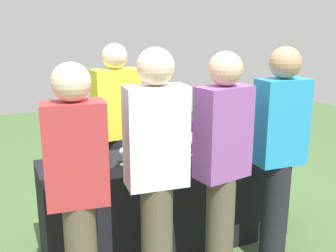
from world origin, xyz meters
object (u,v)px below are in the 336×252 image
object	(u,v)px
wine_glass_3	(169,149)
guest_3	(279,150)
wine_bottle_6	(244,129)
guest_2	(222,163)
wine_bottle_3	(182,138)
menu_board	(180,158)
guest_0	(78,188)
wine_glass_0	(100,159)
wine_bottle_2	(137,142)
wine_bottle_0	(86,149)
guest_1	(156,171)
wine_bottle_4	(191,134)
wine_bottle_5	(210,130)
server_pouring	(117,129)
wine_glass_4	(195,143)
wine_glass_5	(242,137)
wine_glass_2	(135,152)
wine_bottle_1	(104,146)
wine_glass_1	(123,152)

from	to	relation	value
wine_glass_3	guest_3	bearing A→B (deg)	-38.09
wine_bottle_6	guest_2	bearing A→B (deg)	-132.33
wine_bottle_3	guest_3	world-z (taller)	guest_3
wine_glass_3	guest_2	bearing A→B (deg)	-75.69
menu_board	guest_0	bearing A→B (deg)	-121.77
guest_0	guest_2	distance (m)	0.98
wine_glass_0	wine_bottle_2	bearing A→B (deg)	36.23
wine_bottle_0	menu_board	distance (m)	1.63
guest_1	wine_bottle_4	bearing A→B (deg)	56.03
guest_2	wine_bottle_4	bearing A→B (deg)	67.60
wine_bottle_2	wine_bottle_5	xyz separation A→B (m)	(0.72, 0.04, 0.01)
wine_glass_0	guest_1	xyz separation A→B (m)	(0.24, -0.50, 0.04)
wine_glass_3	wine_bottle_5	bearing A→B (deg)	26.75
server_pouring	menu_board	xyz separation A→B (m)	(0.84, 0.41, -0.54)
wine_bottle_0	wine_glass_3	xyz separation A→B (m)	(0.63, -0.17, -0.03)
wine_glass_0	wine_glass_4	bearing A→B (deg)	4.33
wine_glass_5	wine_glass_2	bearing A→B (deg)	-178.58
guest_3	menu_board	world-z (taller)	guest_3
server_pouring	wine_bottle_1	bearing A→B (deg)	58.00
wine_glass_4	wine_bottle_6	bearing A→B (deg)	17.98
wine_bottle_5	menu_board	distance (m)	0.97
wine_bottle_2	wine_glass_3	bearing A→B (deg)	-49.52
guest_2	wine_bottle_0	bearing A→B (deg)	125.84
wine_bottle_1	wine_bottle_0	bearing A→B (deg)	-165.25
wine_glass_1	wine_bottle_5	bearing A→B (deg)	14.91
guest_0	guest_1	xyz separation A→B (m)	(0.50, -0.00, 0.03)
wine_glass_0	guest_2	distance (m)	0.88
wine_bottle_1	server_pouring	xyz separation A→B (m)	(0.24, 0.46, 0.00)
wine_bottle_2	guest_2	world-z (taller)	guest_2
guest_2	wine_glass_4	bearing A→B (deg)	70.36
server_pouring	guest_2	world-z (taller)	server_pouring
wine_glass_0	wine_glass_5	bearing A→B (deg)	3.73
wine_bottle_2	guest_1	size ratio (longest dim) A/B	0.18
wine_bottle_2	wine_glass_4	size ratio (longest dim) A/B	2.10
wine_glass_4	guest_0	xyz separation A→B (m)	(-1.07, -0.56, 0.01)
guest_1	wine_glass_2	bearing A→B (deg)	89.96
wine_bottle_2	wine_bottle_6	size ratio (longest dim) A/B	0.99
wine_glass_3	wine_glass_5	size ratio (longest dim) A/B	0.93
guest_0	wine_glass_4	bearing A→B (deg)	34.47
wine_bottle_4	wine_glass_5	bearing A→B (deg)	-27.59
wine_glass_4	wine_glass_0	bearing A→B (deg)	-175.67
wine_bottle_0	server_pouring	size ratio (longest dim) A/B	0.19
wine_bottle_3	wine_glass_0	size ratio (longest dim) A/B	2.06
wine_glass_2	wine_bottle_4	bearing A→B (deg)	21.24
wine_glass_3	wine_glass_4	size ratio (longest dim) A/B	0.88
wine_glass_4	guest_3	bearing A→B (deg)	-50.92
wine_bottle_4	guest_2	distance (m)	0.82
guest_0	wine_glass_5	bearing A→B (deg)	27.50
wine_bottle_6	wine_glass_1	xyz separation A→B (m)	(-1.22, -0.18, -0.01)
wine_bottle_1	guest_2	xyz separation A→B (m)	(0.62, -0.77, 0.02)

